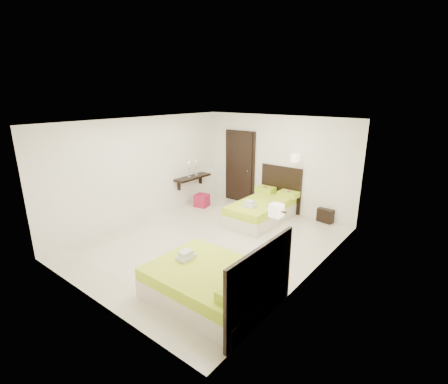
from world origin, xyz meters
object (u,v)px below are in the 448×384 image
Objects in this scene: bed_single at (263,208)px; nightstand at (327,215)px; ottoman at (202,200)px; bed_double at (214,283)px.

nightstand is at bearing 34.42° from bed_single.
ottoman is at bearing -152.59° from nightstand.
bed_double is at bearing -83.50° from nightstand.
bed_single is 5.14× the size of nightstand.
bed_double is 4.31m from nightstand.
bed_double is 5.41× the size of ottoman.
bed_single reaches higher than nightstand.
bed_single is at bearing 6.30° from ottoman.
bed_single is 1.05× the size of bed_double.
bed_single is 3.59m from bed_double.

